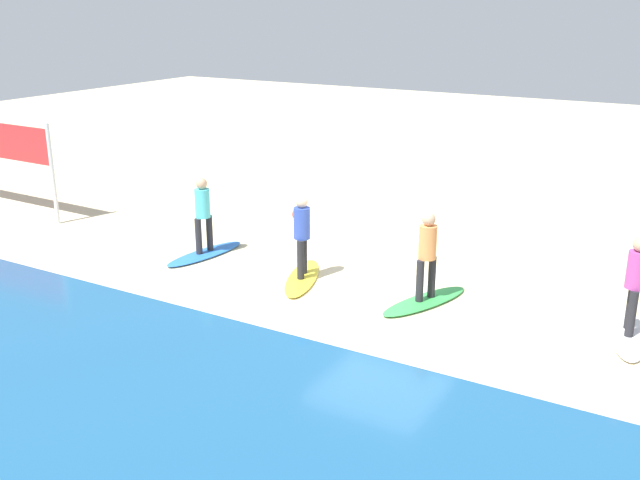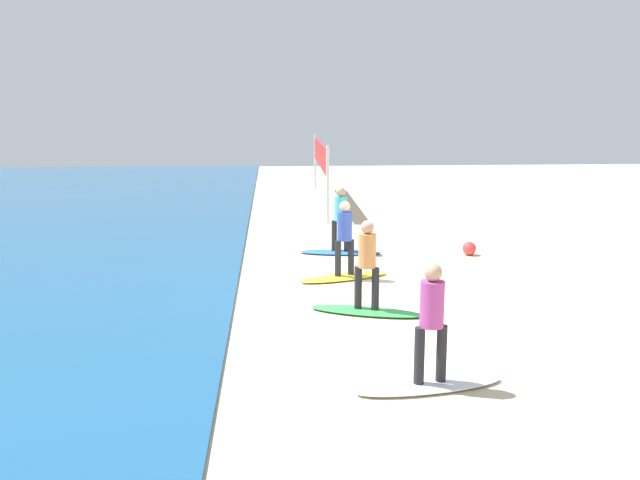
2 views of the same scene
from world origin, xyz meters
The scene contains 11 objects.
ground_plane centered at (0.00, 0.00, 0.00)m, with size 60.00×60.00×0.00m, color beige.
surfboard_white centered at (-4.55, 0.17, 0.04)m, with size 2.10×0.56×0.09m, color white.
surfer_white centered at (-4.55, 0.17, 1.04)m, with size 0.32×0.45×1.64m.
surfboard_green centered at (-1.12, 0.55, 0.04)m, with size 2.10×0.56×0.09m, color green.
surfer_green centered at (-1.12, 0.55, 1.04)m, with size 0.32×0.44×1.64m.
surfboard_yellow centered at (1.43, 0.68, 0.04)m, with size 2.10×0.56×0.09m, color yellow.
surfer_yellow centered at (1.43, 0.68, 1.04)m, with size 0.32×0.44×1.64m.
surfboard_blue centered at (4.02, 0.50, 0.04)m, with size 2.10×0.56×0.09m, color blue.
surfer_blue centered at (4.02, 0.50, 1.04)m, with size 0.32×0.46×1.64m.
volleyball_net centered at (13.21, 0.35, 1.79)m, with size 9.10×0.28×2.50m.
beach_ball centered at (3.64, -2.76, 0.17)m, with size 0.35×0.35×0.35m, color #E53838.
Camera 2 is at (-13.13, 2.27, 3.75)m, focal length 38.56 mm.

